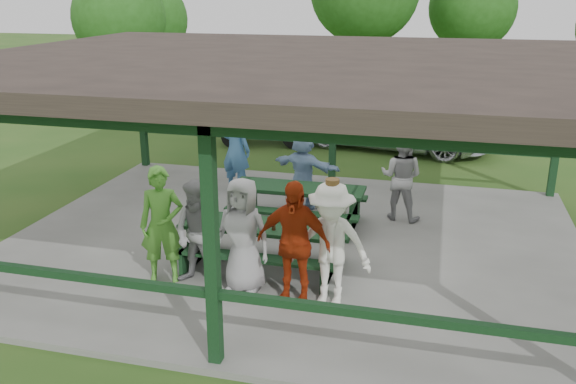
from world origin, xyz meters
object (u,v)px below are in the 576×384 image
(spectator_grey, at_px, (401,177))
(contestant_grey_mid, at_px, (243,235))
(pickup_truck, at_px, (401,122))
(contestant_green, at_px, (162,225))
(spectator_lblue, at_px, (303,169))
(contestant_grey_left, at_px, (199,234))
(contestant_white_fedora, at_px, (331,244))
(picnic_table_near, at_px, (262,240))
(farm_trailer, at_px, (266,121))
(picnic_table_far, at_px, (298,201))
(spectator_blue, at_px, (236,149))
(contestant_red, at_px, (293,243))

(spectator_grey, bearing_deg, contestant_grey_mid, 72.26)
(contestant_grey_mid, bearing_deg, pickup_truck, 86.44)
(pickup_truck, bearing_deg, contestant_green, 175.03)
(spectator_lblue, relative_size, pickup_truck, 0.31)
(contestant_grey_left, relative_size, contestant_white_fedora, 0.89)
(contestant_green, bearing_deg, picnic_table_near, 10.54)
(spectator_lblue, bearing_deg, contestant_grey_left, 97.67)
(picnic_table_near, bearing_deg, spectator_grey, 55.23)
(farm_trailer, bearing_deg, contestant_grey_mid, -87.78)
(contestant_white_fedora, bearing_deg, farm_trailer, 115.69)
(picnic_table_far, height_order, farm_trailer, farm_trailer)
(contestant_grey_left, bearing_deg, spectator_blue, 110.12)
(picnic_table_far, relative_size, spectator_grey, 1.45)
(contestant_green, height_order, spectator_lblue, contestant_green)
(contestant_green, xyz_separation_m, contestant_grey_mid, (1.27, 0.00, -0.04))
(contestant_green, distance_m, spectator_grey, 4.84)
(contestant_grey_mid, xyz_separation_m, pickup_truck, (1.52, 9.63, -0.23))
(picnic_table_far, relative_size, contestant_green, 1.37)
(picnic_table_near, bearing_deg, contestant_green, -149.80)
(contestant_grey_left, bearing_deg, picnic_table_far, 81.41)
(contestant_grey_left, distance_m, contestant_grey_mid, 0.68)
(contestant_white_fedora, bearing_deg, picnic_table_near, 150.19)
(picnic_table_near, height_order, contestant_white_fedora, contestant_white_fedora)
(picnic_table_far, bearing_deg, contestant_grey_left, -106.70)
(contestant_white_fedora, relative_size, spectator_blue, 0.95)
(contestant_green, distance_m, contestant_grey_left, 0.60)
(contestant_green, bearing_deg, picnic_table_far, 43.04)
(farm_trailer, bearing_deg, spectator_lblue, -78.57)
(contestant_grey_mid, height_order, contestant_red, contestant_red)
(contestant_red, relative_size, spectator_lblue, 1.13)
(spectator_lblue, bearing_deg, contestant_grey_mid, 107.91)
(contestant_red, xyz_separation_m, contestant_white_fedora, (0.51, 0.10, -0.01))
(pickup_truck, relative_size, farm_trailer, 1.40)
(picnic_table_far, height_order, spectator_lblue, spectator_lblue)
(contestant_grey_left, xyz_separation_m, spectator_lblue, (0.71, 3.75, -0.01))
(picnic_table_near, distance_m, contestant_green, 1.60)
(spectator_grey, bearing_deg, pickup_truck, -74.06)
(spectator_lblue, bearing_deg, picnic_table_near, 108.85)
(contestant_green, height_order, farm_trailer, contestant_green)
(picnic_table_near, relative_size, spectator_lblue, 1.59)
(contestant_grey_mid, distance_m, farm_trailer, 9.53)
(picnic_table_far, height_order, spectator_grey, spectator_grey)
(contestant_grey_mid, xyz_separation_m, farm_trailer, (-2.37, 9.22, -0.32))
(contestant_grey_left, height_order, contestant_grey_mid, contestant_grey_mid)
(contestant_grey_mid, bearing_deg, contestant_green, -174.43)
(contestant_white_fedora, bearing_deg, contestant_grey_mid, -179.09)
(contestant_red, relative_size, spectator_grey, 1.07)
(farm_trailer, bearing_deg, contestant_grey_left, -91.81)
(contestant_grey_mid, distance_m, spectator_grey, 4.09)
(contestant_grey_mid, height_order, spectator_grey, contestant_grey_mid)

